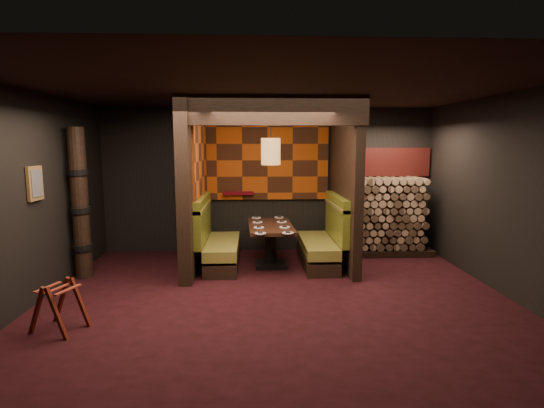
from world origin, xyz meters
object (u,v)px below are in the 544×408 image
at_px(dining_table, 271,238).
at_px(firewood_stack, 387,216).
at_px(booth_bench_left, 217,244).
at_px(totem_column, 80,205).
at_px(luggage_rack, 59,305).
at_px(pendant_lamp, 271,151).
at_px(booth_bench_right, 323,243).

xyz_separation_m(dining_table, firewood_stack, (2.29, 0.74, 0.25)).
height_order(booth_bench_left, dining_table, booth_bench_left).
xyz_separation_m(booth_bench_left, totem_column, (-2.09, -0.55, 0.79)).
xyz_separation_m(luggage_rack, totem_column, (-0.49, 1.99, 0.88)).
relative_size(dining_table, totem_column, 0.59).
distance_m(pendant_lamp, luggage_rack, 3.92).
bearing_deg(firewood_stack, booth_bench_right, -152.65).
bearing_deg(booth_bench_left, dining_table, -2.42).
bearing_deg(booth_bench_right, totem_column, -172.14).
bearing_deg(dining_table, firewood_stack, 17.88).
height_order(luggage_rack, totem_column, totem_column).
xyz_separation_m(booth_bench_left, pendant_lamp, (0.95, -0.09, 1.61)).
bearing_deg(firewood_stack, booth_bench_left, -167.83).
height_order(luggage_rack, firewood_stack, firewood_stack).
height_order(dining_table, firewood_stack, firewood_stack).
height_order(pendant_lamp, firewood_stack, pendant_lamp).
xyz_separation_m(booth_bench_left, booth_bench_right, (1.89, 0.00, 0.00)).
xyz_separation_m(booth_bench_right, pendant_lamp, (-0.94, -0.09, 1.61)).
height_order(booth_bench_left, booth_bench_right, same).
distance_m(booth_bench_left, booth_bench_right, 1.89).
bearing_deg(dining_table, booth_bench_right, 2.45).
distance_m(pendant_lamp, totem_column, 3.18).
height_order(booth_bench_right, dining_table, booth_bench_right).
height_order(booth_bench_right, totem_column, totem_column).
xyz_separation_m(booth_bench_right, firewood_stack, (1.35, 0.70, 0.35)).
height_order(totem_column, firewood_stack, totem_column).
height_order(dining_table, pendant_lamp, pendant_lamp).
bearing_deg(booth_bench_left, luggage_rack, -122.20).
relative_size(booth_bench_right, firewood_stack, 0.92).
bearing_deg(dining_table, luggage_rack, -135.60).
distance_m(dining_table, totem_column, 3.16).
relative_size(booth_bench_left, dining_table, 1.13).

